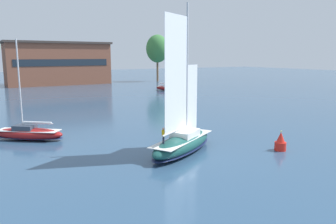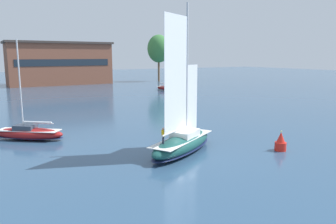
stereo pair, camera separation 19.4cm
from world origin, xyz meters
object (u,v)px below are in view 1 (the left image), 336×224
sailboat_moored_mid_channel (28,133)px  sailboat_moored_near_marina (167,88)px  tree_shore_center (157,49)px  sailboat_main (183,141)px  channel_buoy (280,142)px

sailboat_moored_mid_channel → sailboat_moored_near_marina: bearing=42.9°
tree_shore_center → sailboat_main: bearing=-117.3°
sailboat_main → sailboat_moored_near_marina: 61.52m
sailboat_moored_mid_channel → channel_buoy: bearing=-39.6°
sailboat_moored_mid_channel → channel_buoy: 29.43m
tree_shore_center → channel_buoy: size_ratio=8.29×
sailboat_main → channel_buoy: sailboat_main is taller
tree_shore_center → sailboat_main: tree_shore_center is taller
sailboat_moored_near_marina → channel_buoy: 62.11m
sailboat_moored_mid_channel → sailboat_main: bearing=-46.5°
sailboat_moored_near_marina → channel_buoy: size_ratio=5.20×
sailboat_moored_mid_channel → channel_buoy: (22.67, -18.77, 0.06)m
sailboat_main → sailboat_moored_near_marina: size_ratio=1.35×
tree_shore_center → sailboat_moored_near_marina: tree_shore_center is taller
sailboat_main → sailboat_moored_mid_channel: (-13.24, 13.94, -0.38)m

